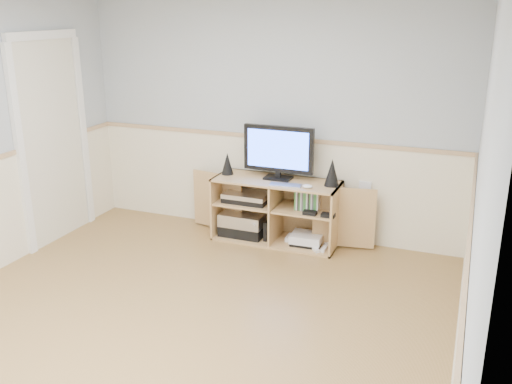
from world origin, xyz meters
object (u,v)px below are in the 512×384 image
at_px(game_consoles, 306,239).
at_px(keyboard, 285,185).
at_px(media_cabinet, 278,208).
at_px(monitor, 278,151).

bearing_deg(game_consoles, keyboard, -145.49).
xyz_separation_m(media_cabinet, monitor, (0.00, -0.01, 0.61)).
distance_m(monitor, game_consoles, 0.93).
relative_size(media_cabinet, keyboard, 6.43).
bearing_deg(monitor, media_cabinet, 90.00).
xyz_separation_m(keyboard, game_consoles, (0.19, 0.13, -0.59)).
distance_m(media_cabinet, keyboard, 0.40).
bearing_deg(media_cabinet, keyboard, -54.42).
distance_m(monitor, keyboard, 0.37).
bearing_deg(keyboard, game_consoles, 27.95).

